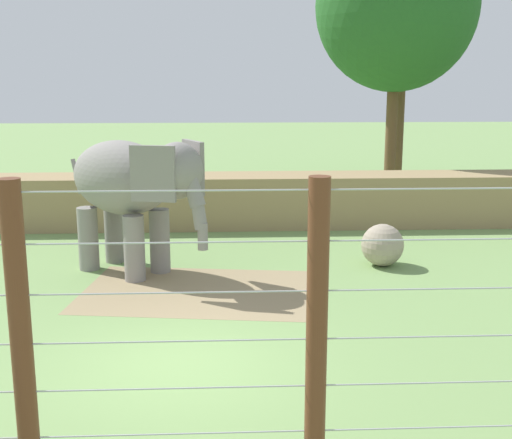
{
  "coord_description": "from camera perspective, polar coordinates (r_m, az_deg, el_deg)",
  "views": [
    {
      "loc": [
        0.83,
        -10.72,
        4.84
      ],
      "look_at": [
        1.58,
        5.17,
        1.4
      ],
      "focal_mm": 46.73,
      "sensor_mm": 36.0,
      "label": 1
    }
  ],
  "objects": [
    {
      "name": "tree_left_of_centre",
      "position": [
        27.15,
        11.93,
        17.43
      ],
      "size": [
        6.17,
        6.17,
        10.69
      ],
      "color": "brown",
      "rests_on": "ground"
    },
    {
      "name": "cable_fence",
      "position": [
        7.84,
        -8.03,
        -10.06
      ],
      "size": [
        10.82,
        0.25,
        3.76
      ],
      "color": "brown",
      "rests_on": "ground"
    },
    {
      "name": "dirt_patch",
      "position": [
        15.42,
        -4.43,
        -6.12
      ],
      "size": [
        5.97,
        4.28,
        0.01
      ],
      "primitive_type": "cube",
      "rotation": [
        0.0,
        0.0,
        -0.13
      ],
      "color": "#937F5B",
      "rests_on": "ground"
    },
    {
      "name": "enrichment_ball",
      "position": [
        17.55,
        10.77,
        -2.17
      ],
      "size": [
        1.1,
        1.1,
        1.1
      ],
      "primitive_type": "sphere",
      "color": "gray",
      "rests_on": "ground"
    },
    {
      "name": "ground_plane",
      "position": [
        11.79,
        -6.64,
        -12.13
      ],
      "size": [
        120.0,
        120.0,
        0.0
      ],
      "primitive_type": "plane",
      "color": "#759956"
    },
    {
      "name": "elephant",
      "position": [
        16.56,
        -10.62,
        2.93
      ],
      "size": [
        3.98,
        3.55,
        3.37
      ],
      "color": "gray",
      "rests_on": "ground"
    },
    {
      "name": "embankment_wall",
      "position": [
        21.83,
        -4.83,
        1.6
      ],
      "size": [
        36.0,
        1.8,
        1.68
      ],
      "primitive_type": "cube",
      "color": "#997F56",
      "rests_on": "ground"
    }
  ]
}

